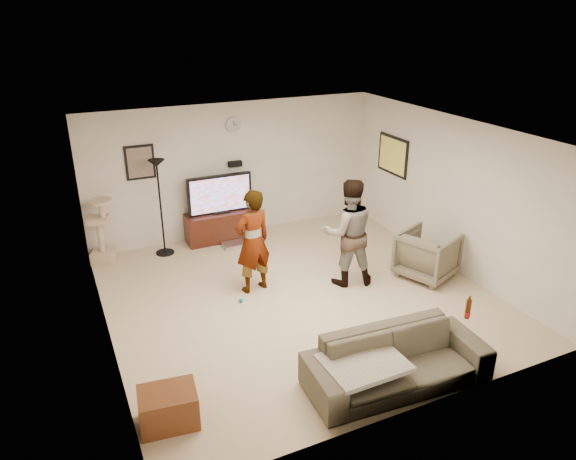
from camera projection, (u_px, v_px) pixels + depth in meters
name	position (u px, v px, depth m)	size (l,w,h in m)	color
floor	(298.00, 296.00, 8.10)	(5.50, 5.50, 0.02)	#C7B189
ceiling	(299.00, 132.00, 7.11)	(5.50, 5.50, 0.02)	white
wall_back	(234.00, 170.00, 9.90)	(5.50, 0.04, 2.50)	beige
wall_front	(419.00, 312.00, 5.31)	(5.50, 0.04, 2.50)	beige
wall_left	(98.00, 254.00, 6.54)	(0.04, 5.50, 2.50)	beige
wall_right	(450.00, 193.00, 8.67)	(0.04, 5.50, 2.50)	beige
wall_clock	(233.00, 125.00, 9.55)	(0.26, 0.26, 0.04)	white
wall_speaker	(235.00, 164.00, 9.80)	(0.25, 0.10, 0.10)	black
picture_back	(140.00, 162.00, 9.09)	(0.42, 0.03, 0.52)	#6C5951
picture_right	(393.00, 155.00, 9.90)	(0.03, 0.78, 0.62)	#F3E957
tv_stand	(221.00, 226.00, 9.93)	(1.32, 0.45, 0.55)	#34140D
console_box	(234.00, 245.00, 9.73)	(0.40, 0.30, 0.07)	#BDBDC0
tv	(220.00, 194.00, 9.69)	(1.21, 0.08, 0.72)	black
tv_screen	(220.00, 195.00, 9.65)	(1.11, 0.01, 0.63)	#5891F3
floor_lamp	(161.00, 208.00, 9.15)	(0.32, 0.32, 1.71)	black
cat_tree	(100.00, 231.00, 8.94)	(0.37, 0.37, 1.14)	tan
person_left	(253.00, 241.00, 7.96)	(0.59, 0.39, 1.63)	gray
person_right	(348.00, 232.00, 8.17)	(0.84, 0.65, 1.72)	#2F548E
sofa	(397.00, 361.00, 6.11)	(2.14, 0.83, 0.62)	#484232
throw_blanket	(364.00, 363.00, 5.89)	(0.90, 0.70, 0.06)	#B1A794
beer_bottle	(468.00, 309.00, 6.32)	(0.06, 0.06, 0.25)	#451D04
armchair	(427.00, 255.00, 8.54)	(0.81, 0.84, 0.76)	brown
side_table	(168.00, 408.00, 5.56)	(0.60, 0.45, 0.40)	#572C15
toy_ball	(241.00, 301.00, 7.90)	(0.06, 0.06, 0.06)	#01648B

